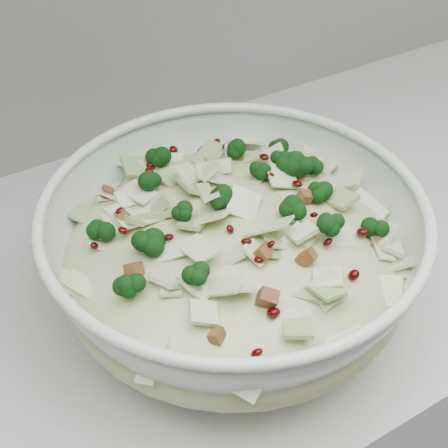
% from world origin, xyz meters
% --- Properties ---
extents(mixing_bowl, '(0.41, 0.41, 0.15)m').
position_xyz_m(mixing_bowl, '(0.64, 1.60, 0.98)').
color(mixing_bowl, silver).
rests_on(mixing_bowl, counter).
extents(salad, '(0.39, 0.39, 0.15)m').
position_xyz_m(salad, '(0.64, 1.60, 1.00)').
color(salad, '#B2B77D').
rests_on(salad, mixing_bowl).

